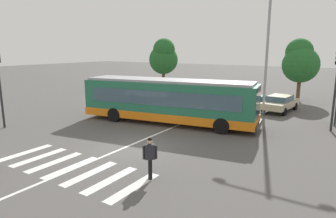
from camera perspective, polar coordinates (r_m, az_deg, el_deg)
The scene contains 11 objects.
ground_plane at distance 15.62m, azimuth -6.99°, elevation -7.61°, with size 160.00×160.00×0.00m, color #514F4C.
city_transit_bus at distance 20.38m, azimuth -0.04°, elevation 1.63°, with size 12.56×4.48×3.06m.
pedestrian_crossing_street at distance 11.77m, azimuth -3.50°, elevation -9.04°, with size 0.48×0.45×1.72m.
parked_car_red at distance 27.88m, azimuth 10.18°, elevation 2.43°, with size 2.16×4.63×1.35m.
parked_car_teal at distance 26.99m, azimuth 15.05°, elevation 1.92°, with size 2.24×4.65×1.35m.
parked_car_champagne at distance 26.06m, azimuth 20.83°, elevation 1.22°, with size 2.33×4.68×1.35m.
twin_arm_street_lamp at distance 24.16m, azimuth 18.78°, elevation 13.11°, with size 4.42×0.32×9.90m.
background_tree_left at distance 34.04m, azimuth -0.86°, elevation 10.05°, with size 3.29×3.29×6.26m.
background_tree_right at distance 32.11m, azimuth 24.21°, elevation 8.46°, with size 3.52×3.52×6.13m.
crosswalk_painted_stripes at distance 13.83m, azimuth -18.15°, elevation -10.70°, with size 7.39×2.86×0.01m.
lane_center_line at distance 17.36m, azimuth -3.87°, elevation -5.55°, with size 0.16×24.00×0.01m, color silver.
Camera 1 is at (9.49, -11.31, 5.11)m, focal length 31.52 mm.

